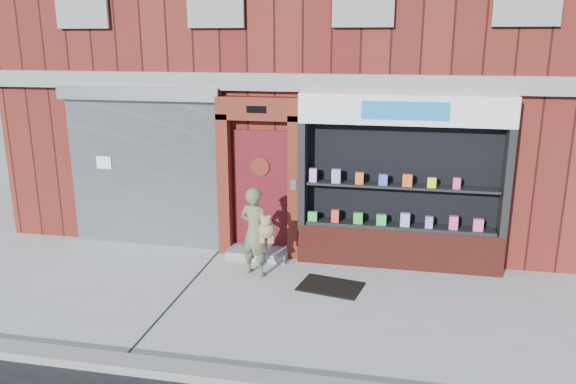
# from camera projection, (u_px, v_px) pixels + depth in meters

# --- Properties ---
(ground) EXTENTS (80.00, 80.00, 0.00)m
(ground) POSITION_uv_depth(u_px,v_px,m) (278.00, 301.00, 8.55)
(ground) COLOR #9E9E99
(ground) RESTS_ON ground
(curb) EXTENTS (60.00, 0.30, 0.12)m
(curb) POSITION_uv_depth(u_px,v_px,m) (238.00, 378.00, 6.50)
(curb) COLOR gray
(curb) RESTS_ON ground
(building) EXTENTS (12.00, 8.16, 8.00)m
(building) POSITION_uv_depth(u_px,v_px,m) (332.00, 34.00, 13.18)
(building) COLOR #551813
(building) RESTS_ON ground
(shutter_bay) EXTENTS (3.10, 0.30, 3.04)m
(shutter_bay) POSITION_uv_depth(u_px,v_px,m) (144.00, 158.00, 10.50)
(shutter_bay) COLOR gray
(shutter_bay) RESTS_ON ground
(red_door_bay) EXTENTS (1.52, 0.58, 2.90)m
(red_door_bay) POSITION_uv_depth(u_px,v_px,m) (259.00, 178.00, 10.08)
(red_door_bay) COLOR #611E10
(red_door_bay) RESTS_ON ground
(pharmacy_bay) EXTENTS (3.50, 0.41, 3.00)m
(pharmacy_bay) POSITION_uv_depth(u_px,v_px,m) (400.00, 190.00, 9.57)
(pharmacy_bay) COLOR #5D1F16
(pharmacy_bay) RESTS_ON ground
(woman) EXTENTS (0.70, 0.53, 1.53)m
(woman) POSITION_uv_depth(u_px,v_px,m) (256.00, 231.00, 9.32)
(woman) COLOR #556240
(woman) RESTS_ON ground
(doormat) EXTENTS (1.09, 0.86, 0.02)m
(doormat) POSITION_uv_depth(u_px,v_px,m) (331.00, 286.00, 9.03)
(doormat) COLOR black
(doormat) RESTS_ON ground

